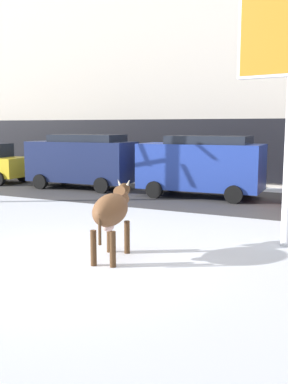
# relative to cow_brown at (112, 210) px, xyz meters

# --- Properties ---
(ground_plane) EXTENTS (120.00, 120.00, 0.00)m
(ground_plane) POSITION_rel_cow_brown_xyz_m (-0.51, -0.91, -0.99)
(ground_plane) COLOR white
(road_strip) EXTENTS (60.00, 5.60, 0.01)m
(road_strip) POSITION_rel_cow_brown_xyz_m (-0.51, 8.07, -0.99)
(road_strip) COLOR #423F3F
(road_strip) RESTS_ON ground
(building_facade) EXTENTS (44.00, 6.10, 13.00)m
(building_facade) POSITION_rel_cow_brown_xyz_m (-0.51, 15.32, 5.49)
(building_facade) COLOR beige
(building_facade) RESTS_ON ground
(cow_brown) EXTENTS (0.90, 1.94, 1.54)m
(cow_brown) POSITION_rel_cow_brown_xyz_m (0.00, 0.00, 0.00)
(cow_brown) COLOR brown
(cow_brown) RESTS_ON ground
(car_navy_van) EXTENTS (4.69, 2.31, 2.32)m
(car_navy_van) POSITION_rel_cow_brown_xyz_m (-6.52, 8.43, 0.25)
(car_navy_van) COLOR #19234C
(car_navy_van) RESTS_ON ground
(car_blue_van) EXTENTS (4.69, 2.31, 2.32)m
(car_blue_van) POSITION_rel_cow_brown_xyz_m (-1.10, 8.43, 0.25)
(car_blue_van) COLOR #233D9E
(car_blue_van) RESTS_ON ground
(pedestrian_near_billboard) EXTENTS (0.36, 0.24, 1.73)m
(pedestrian_near_billboard) POSITION_rel_cow_brown_xyz_m (-8.00, 10.68, -0.11)
(pedestrian_near_billboard) COLOR #282833
(pedestrian_near_billboard) RESTS_ON ground
(pedestrian_by_cars) EXTENTS (0.36, 0.24, 1.73)m
(pedestrian_by_cars) POSITION_rel_cow_brown_xyz_m (-7.65, 10.68, -0.11)
(pedestrian_by_cars) COLOR #282833
(pedestrian_by_cars) RESTS_ON ground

